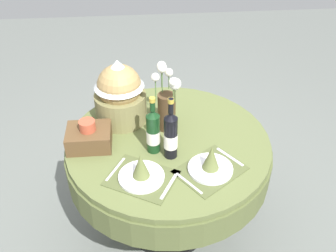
# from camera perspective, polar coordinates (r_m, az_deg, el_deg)

# --- Properties ---
(ground) EXTENTS (8.00, 8.00, 0.00)m
(ground) POSITION_cam_1_polar(r_m,az_deg,el_deg) (2.83, 0.05, -14.32)
(ground) COLOR slate
(dining_table) EXTENTS (1.21, 1.21, 0.77)m
(dining_table) POSITION_cam_1_polar(r_m,az_deg,el_deg) (2.36, 0.06, -4.60)
(dining_table) COLOR #5B6638
(dining_table) RESTS_ON ground
(place_setting_left) EXTENTS (0.42, 0.39, 0.16)m
(place_setting_left) POSITION_cam_1_polar(r_m,az_deg,el_deg) (2.01, -3.95, -6.68)
(place_setting_left) COLOR #4E562F
(place_setting_left) RESTS_ON dining_table
(place_setting_right) EXTENTS (0.43, 0.41, 0.16)m
(place_setting_right) POSITION_cam_1_polar(r_m,az_deg,el_deg) (2.06, 6.27, -5.50)
(place_setting_right) COLOR #4E562F
(place_setting_right) RESTS_ON dining_table
(flower_vase) EXTENTS (0.16, 0.23, 0.42)m
(flower_vase) POSITION_cam_1_polar(r_m,az_deg,el_deg) (2.26, -0.24, 3.48)
(flower_vase) COLOR #47331E
(flower_vase) RESTS_ON dining_table
(wine_bottle_left) EXTENTS (0.08, 0.08, 0.35)m
(wine_bottle_left) POSITION_cam_1_polar(r_m,az_deg,el_deg) (2.13, -2.18, -0.74)
(wine_bottle_left) COLOR #143819
(wine_bottle_left) RESTS_ON dining_table
(wine_bottle_centre) EXTENTS (0.08, 0.08, 0.37)m
(wine_bottle_centre) POSITION_cam_1_polar(r_m,az_deg,el_deg) (2.08, 0.46, -1.33)
(wine_bottle_centre) COLOR black
(wine_bottle_centre) RESTS_ON dining_table
(gift_tub_back_left) EXTENTS (0.31, 0.31, 0.41)m
(gift_tub_back_left) POSITION_cam_1_polar(r_m,az_deg,el_deg) (2.34, -7.10, 5.25)
(gift_tub_back_left) COLOR olive
(gift_tub_back_left) RESTS_ON dining_table
(woven_basket_side_left) EXTENTS (0.25, 0.20, 0.17)m
(woven_basket_side_left) POSITION_cam_1_polar(r_m,az_deg,el_deg) (2.25, -11.47, -1.53)
(woven_basket_side_left) COLOR brown
(woven_basket_side_left) RESTS_ON dining_table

